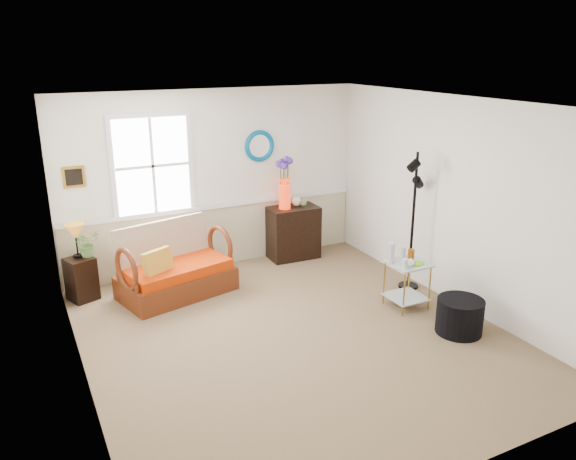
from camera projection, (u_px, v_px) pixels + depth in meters
name	position (u px, v px, depth m)	size (l,w,h in m)	color
floor	(294.00, 335.00, 6.42)	(4.50, 5.00, 0.01)	#80694E
ceiling	(295.00, 104.00, 5.61)	(4.50, 5.00, 0.01)	white
walls	(295.00, 227.00, 6.02)	(4.51, 5.01, 2.60)	white
wainscot	(218.00, 236.00, 8.38)	(4.46, 0.02, 0.90)	#C4B994
chair_rail	(217.00, 206.00, 8.23)	(4.46, 0.04, 0.06)	white
window	(152.00, 166.00, 7.63)	(1.14, 0.06, 1.44)	white
picture	(74.00, 177.00, 7.21)	(0.28, 0.03, 0.28)	gold
mirror	(259.00, 146.00, 8.28)	(0.47, 0.47, 0.07)	#0176AD
loveseat	(176.00, 261.00, 7.35)	(1.44, 0.82, 0.94)	#5C2614
throw_pillow	(158.00, 266.00, 7.07)	(0.41, 0.10, 0.41)	orange
lamp_stand	(81.00, 279.00, 7.26)	(0.32, 0.32, 0.57)	black
table_lamp	(76.00, 241.00, 7.13)	(0.25, 0.25, 0.45)	#B8751A
potted_plant	(87.00, 246.00, 7.21)	(0.31, 0.35, 0.27)	#55803D
cabinet	(293.00, 232.00, 8.70)	(0.76, 0.49, 0.81)	black
flower_vase	(285.00, 184.00, 8.37)	(0.23, 0.23, 0.77)	red
side_table	(407.00, 285.00, 7.04)	(0.47, 0.47, 0.60)	gold
tabletop_items	(403.00, 252.00, 6.93)	(0.43, 0.43, 0.26)	silver
floor_lamp	(413.00, 222.00, 7.42)	(0.27, 0.27, 1.87)	black
ottoman	(460.00, 316.00, 6.43)	(0.53, 0.53, 0.41)	black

